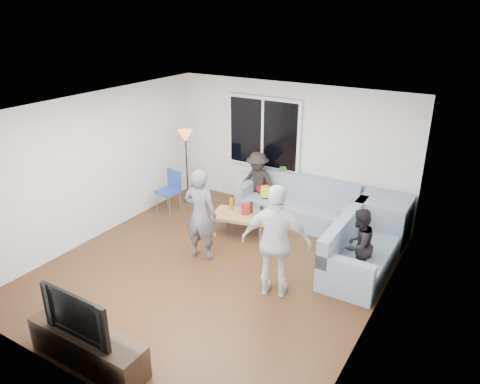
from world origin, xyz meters
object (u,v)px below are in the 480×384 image
Objects in this scene: spectator_right at (358,245)px; television at (82,312)px; sofa_right_section at (364,245)px; sofa_back_section at (296,201)px; player_right at (276,242)px; spectator_back at (257,182)px; side_chair at (168,192)px; tv_console at (88,347)px; floor_lamp at (187,167)px; player_left at (201,214)px; coffee_table at (243,224)px.

television is at bearing -15.04° from spectator_right.
sofa_back_section is at bearing 57.72° from sofa_right_section.
player_right is 2.92m from spectator_back.
television is (-1.25, -2.39, -0.12)m from player_right.
tv_console is at bearing -51.05° from side_chair.
floor_lamp is 2.41m from player_left.
sofa_back_section is 2.24m from player_left.
spectator_back is at bearing -95.85° from player_left.
side_chair is 0.54× the size of tv_console.
side_chair is at bearing -78.85° from spectator_right.
sofa_right_section is 1.82× the size of coffee_table.
sofa_right_section reaches higher than tv_console.
side_chair is at bearing -40.69° from player_right.
side_chair is at bearing 178.07° from coffee_table.
sofa_back_section is at bearing -119.48° from player_left.
coffee_table is at bearing 10.31° from side_chair.
player_left reaches higher than sofa_right_section.
tv_console reaches higher than coffee_table.
coffee_table is 1.28× the size of side_chair.
player_left reaches higher than side_chair.
tv_console is at bearing 87.72° from player_left.
spectator_right is 0.93× the size of spectator_back.
spectator_back reaches higher than tv_console.
television reaches higher than sofa_back_section.
television is at bearing -95.95° from sofa_back_section.
spectator_back is at bearing 67.10° from sofa_right_section.
floor_lamp is at bearing 158.43° from coffee_table.
side_chair is 0.75m from floor_lamp.
spectator_back is 4.83m from tv_console.
floor_lamp is at bearing -87.78° from spectator_right.
floor_lamp is 4.22m from spectator_right.
player_left reaches higher than floor_lamp.
player_right reaches higher than tv_console.
sofa_back_section is 2.53m from player_right.
coffee_table is 3.80m from television.
side_chair is at bearing -90.00° from floor_lamp.
tv_console is (1.92, -3.82, -0.21)m from side_chair.
player_right is at bearing 159.88° from player_left.
spectator_back is (-2.54, 1.07, 0.21)m from sofa_right_section.
floor_lamp is at bearing -55.86° from player_left.
spectator_right reaches higher than television.
spectator_back is at bearing 94.65° from tv_console.
player_right is at bearing -33.36° from floor_lamp.
spectator_right is 1.16× the size of television.
tv_console is (-2.15, -3.38, -0.37)m from spectator_right.
player_left reaches higher than television.
sofa_right_section is 4.31m from television.
spectator_right is at bearing -173.05° from player_left.
sofa_back_section is 1.95× the size of spectator_right.
television reaches higher than coffee_table.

